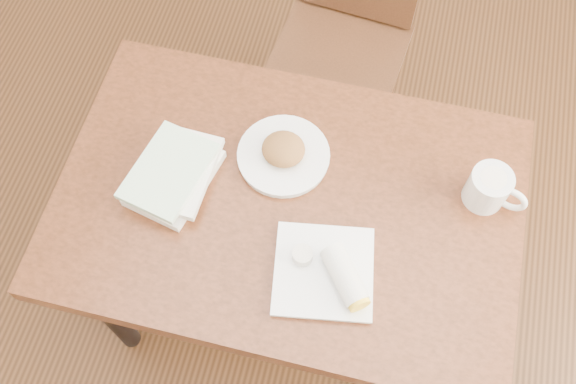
% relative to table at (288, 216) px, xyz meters
% --- Properties ---
extents(ground, '(4.00, 5.00, 0.01)m').
position_rel_table_xyz_m(ground, '(0.00, 0.00, -0.67)').
color(ground, '#472814').
rests_on(ground, ground).
extents(table, '(1.16, 0.77, 0.75)m').
position_rel_table_xyz_m(table, '(0.00, 0.00, 0.00)').
color(table, '#612C17').
rests_on(table, ground).
extents(chair_far, '(0.46, 0.46, 0.95)m').
position_rel_table_xyz_m(chair_far, '(0.01, 0.77, -0.11)').
color(chair_far, '#432313').
rests_on(chair_far, ground).
extents(plate_scone, '(0.24, 0.24, 0.08)m').
position_rel_table_xyz_m(plate_scone, '(-0.04, 0.12, 0.11)').
color(plate_scone, white).
rests_on(plate_scone, table).
extents(coffee_mug, '(0.15, 0.10, 0.10)m').
position_rel_table_xyz_m(coffee_mug, '(0.47, 0.12, 0.14)').
color(coffee_mug, white).
rests_on(coffee_mug, table).
extents(plate_burrito, '(0.27, 0.27, 0.08)m').
position_rel_table_xyz_m(plate_burrito, '(0.14, -0.17, 0.11)').
color(plate_burrito, white).
rests_on(plate_burrito, table).
extents(book_stack, '(0.22, 0.27, 0.06)m').
position_rel_table_xyz_m(book_stack, '(-0.29, -0.01, 0.12)').
color(book_stack, white).
rests_on(book_stack, table).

